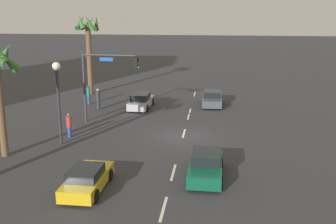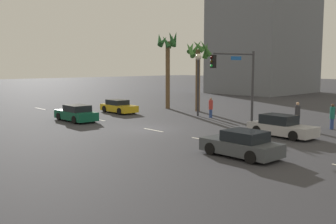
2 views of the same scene
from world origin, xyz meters
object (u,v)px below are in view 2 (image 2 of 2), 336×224
at_px(car_2, 76,114).
at_px(palm_tree_0, 168,53).
at_px(streetlamp, 198,72).
at_px(pedestrian_0, 332,116).
at_px(car_1, 119,107).
at_px(car_3, 242,145).
at_px(pedestrian_2, 297,115).
at_px(traffic_signal, 239,75).
at_px(building_2, 264,25).
at_px(palm_tree_2, 198,57).
at_px(pedestrian_1, 211,107).
at_px(car_0, 281,127).

height_order(car_2, palm_tree_0, palm_tree_0).
bearing_deg(streetlamp, pedestrian_0, 8.41).
xyz_separation_m(car_1, pedestrian_0, (18.47, 5.72, 0.39)).
xyz_separation_m(car_3, pedestrian_2, (-2.90, 10.28, 0.39)).
xyz_separation_m(traffic_signal, pedestrian_0, (5.97, 3.20, -2.89)).
height_order(car_1, pedestrian_0, pedestrian_0).
height_order(streetlamp, palm_tree_0, palm_tree_0).
distance_m(car_1, building_2, 36.78).
relative_size(traffic_signal, pedestrian_0, 3.08).
xyz_separation_m(car_2, palm_tree_2, (1.75, 12.61, 4.74)).
height_order(car_2, car_3, car_2).
bearing_deg(streetlamp, car_1, -149.52).
xyz_separation_m(car_1, car_2, (2.46, -5.94, 0.04)).
xyz_separation_m(car_1, pedestrian_1, (8.37, 3.97, 0.33)).
distance_m(streetlamp, palm_tree_2, 3.97).
distance_m(car_3, traffic_signal, 11.52).
xyz_separation_m(pedestrian_0, palm_tree_2, (-14.27, 0.96, 4.39)).
bearing_deg(pedestrian_1, streetlamp, 179.33).
height_order(car_1, pedestrian_1, pedestrian_1).
relative_size(car_0, traffic_signal, 0.78).
relative_size(car_0, pedestrian_2, 2.29).
bearing_deg(car_3, pedestrian_0, 94.87).
xyz_separation_m(car_2, palm_tree_0, (-2.16, 12.05, 5.26)).
distance_m(car_1, car_3, 20.40).
xyz_separation_m(car_0, car_3, (1.87, -6.53, -0.01)).
relative_size(car_3, streetlamp, 0.73).
distance_m(streetlamp, palm_tree_0, 7.09).
bearing_deg(palm_tree_2, car_0, -24.81).
relative_size(car_3, building_2, 0.18).
xyz_separation_m(palm_tree_0, building_2, (-7.66, 28.33, 5.30)).
bearing_deg(car_3, traffic_signal, 129.15).
relative_size(car_2, car_3, 1.08).
xyz_separation_m(streetlamp, building_2, (-14.15, 30.45, 7.21)).
distance_m(car_0, pedestrian_1, 9.89).
bearing_deg(car_2, pedestrian_2, 35.74).
bearing_deg(car_3, pedestrian_2, 105.74).
bearing_deg(palm_tree_2, pedestrian_1, -33.03).
bearing_deg(pedestrian_2, car_0, -74.60).
bearing_deg(pedestrian_0, car_2, -143.95).
distance_m(car_2, pedestrian_2, 17.40).
xyz_separation_m(car_0, building_2, (-24.97, 33.96, 10.55)).
bearing_deg(palm_tree_0, palm_tree_2, 8.20).
relative_size(car_0, car_1, 1.06).
xyz_separation_m(traffic_signal, pedestrian_2, (4.08, 1.71, -2.85)).
relative_size(pedestrian_0, palm_tree_0, 0.23).
relative_size(pedestrian_0, pedestrian_2, 0.95).
relative_size(traffic_signal, palm_tree_0, 0.70).
bearing_deg(building_2, streetlamp, -67.17).
relative_size(car_0, pedestrian_0, 2.40).
height_order(traffic_signal, palm_tree_0, palm_tree_0).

